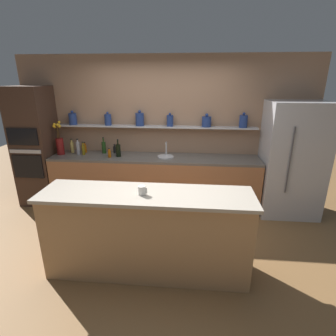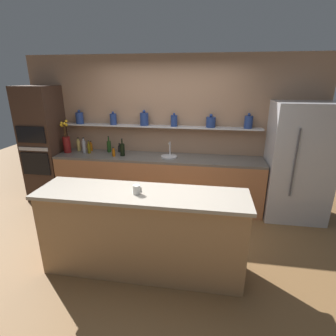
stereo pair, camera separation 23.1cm
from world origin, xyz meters
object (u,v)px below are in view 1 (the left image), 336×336
Objects in this scene: sink_fixture at (166,156)px; bottle_wine_1 at (104,147)px; bottle_oil_6 at (83,149)px; bottle_sauce_7 at (115,149)px; flower_vase at (60,144)px; coffee_mug at (142,190)px; refrigerator at (292,160)px; bottle_spirit_0 at (78,148)px; bottle_spirit_5 at (72,147)px; bottle_sauce_4 at (109,154)px; oven_tower at (36,147)px; bottle_wine_2 at (118,150)px; bottle_sauce_3 at (85,148)px.

sink_fixture is 1.15m from bottle_wine_1.
bottle_oil_6 is 1.41× the size of bottle_sauce_7.
flower_vase is 5.81× the size of coffee_mug.
refrigerator is 3.18× the size of flower_vase.
flower_vase is at bearing -175.10° from bottle_spirit_0.
bottle_spirit_5 is (0.15, 0.13, -0.09)m from flower_vase.
refrigerator is 8.05× the size of bottle_oil_6.
bottle_spirit_5 is at bearing 155.57° from bottle_oil_6.
bottle_sauce_4 is at bearing -54.42° from bottle_wine_1.
sink_fixture is 2.74× the size of coffee_mug.
bottle_sauce_7 is (1.38, 0.18, -0.06)m from oven_tower.
bottle_wine_2 is at bearing -30.75° from bottle_wine_1.
sink_fixture is (1.88, 0.00, -0.17)m from flower_vase.
bottle_spirit_0 is at bearing 179.17° from sink_fixture.
bottle_oil_6 is at bearing 1.89° from flower_vase.
bottle_wine_2 reaches higher than bottle_wine_1.
flower_vase is 3.59× the size of bottle_sauce_4.
bottle_oil_6 is at bearing 127.95° from coffee_mug.
bottle_wine_1 is (-3.23, 0.19, 0.09)m from refrigerator.
flower_vase is 0.76m from bottle_wine_1.
bottle_sauce_7 is (0.19, 0.03, -0.04)m from bottle_wine_1.
bottle_sauce_3 is at bearing 126.33° from coffee_mug.
bottle_sauce_7 is (0.55, 0.01, -0.01)m from bottle_sauce_3.
bottle_wine_1 is (1.19, 0.15, -0.02)m from oven_tower.
bottle_spirit_0 is at bearing 174.49° from bottle_wine_2.
bottle_wine_1 is at bearing 172.97° from sink_fixture.
refrigerator is 2.77m from coffee_mug.
sink_fixture is 1.78m from coffee_mug.
bottle_sauce_4 is 0.28m from bottle_sauce_7.
oven_tower is 1.51m from bottle_wine_2.
refrigerator is 6.70× the size of bottle_spirit_0.
bottle_wine_2 is 1.86× the size of bottle_sauce_4.
refrigerator reaches higher than sink_fixture.
oven_tower reaches higher than bottle_sauce_3.
sink_fixture is 1.19× the size of bottle_oil_6.
bottle_wine_1 is (-1.14, 0.14, 0.08)m from sink_fixture.
coffee_mug reaches higher than bottle_sauce_4.
refrigerator is 7.47× the size of bottle_spirit_5.
bottle_spirit_0 is (0.32, 0.03, -0.08)m from flower_vase.
coffee_mug is (1.49, -1.80, 0.03)m from bottle_spirit_0.
oven_tower is (-4.42, 0.04, 0.10)m from refrigerator.
bottle_spirit_0 is 1.69× the size of bottle_sauce_7.
sink_fixture is at bearing 0.31° from oven_tower.
flower_vase is 0.43m from bottle_oil_6.
bottle_spirit_0 is at bearing 4.90° from flower_vase.
bottle_oil_6 is at bearing -158.42° from bottle_wine_1.
oven_tower is 20.51× the size of coffee_mug.
oven_tower is 3.53× the size of flower_vase.
bottle_sauce_7 is at bearing 10.68° from flower_vase.
oven_tower is 2.86m from coffee_mug.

